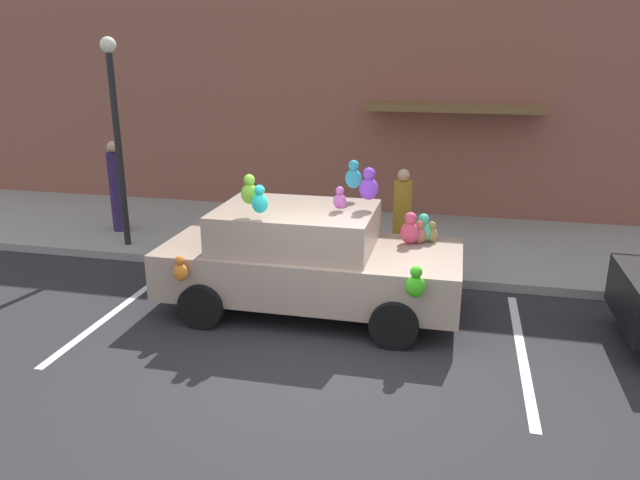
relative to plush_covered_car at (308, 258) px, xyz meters
name	(u,v)px	position (x,y,z in m)	size (l,w,h in m)	color
ground_plane	(322,368)	(0.58, -1.67, -0.80)	(60.00, 60.00, 0.00)	#262628
sidewalk	(378,241)	(0.58, 3.33, -0.73)	(24.00, 4.00, 0.15)	gray
storefront_building	(396,73)	(0.60, 5.47, 2.39)	(24.00, 1.25, 6.40)	brown
parking_stripe_front	(521,351)	(2.99, -0.67, -0.80)	(0.12, 3.60, 0.01)	silver
parking_stripe_rear	(117,310)	(-2.77, -0.67, -0.80)	(0.12, 3.60, 0.01)	silver
plush_covered_car	(308,258)	(0.00, 0.00, 0.00)	(4.29, 2.14, 2.15)	gray
teddy_bear_on_sidewalk	(317,238)	(-0.37, 2.09, -0.36)	(0.33, 0.28, 0.64)	#9E723D
street_lamp_post	(116,121)	(-4.00, 1.83, 1.66)	(0.28, 0.28, 3.76)	black
pedestrian_near_shopfront	(402,218)	(1.15, 2.11, 0.10)	(0.32, 0.32, 1.62)	#A87E22
pedestrian_walking_past	(117,189)	(-4.62, 2.65, 0.21)	(0.30, 0.30, 1.83)	#301F4E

